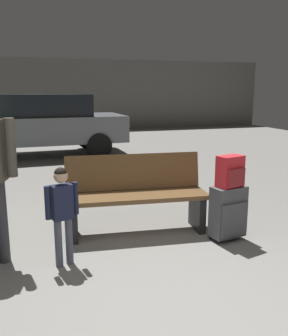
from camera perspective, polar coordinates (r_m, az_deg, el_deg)
The scene contains 7 objects.
ground_plane at distance 6.47m, azimuth -8.44°, elevation -3.08°, with size 18.00×18.00×0.10m, color gray.
garage_back_wall at distance 15.07m, azimuth -13.93°, elevation 10.89°, with size 18.00×0.12×2.80m, color slate.
bench at distance 4.26m, azimuth -1.23°, elevation -4.11°, with size 1.64×0.68×0.89m.
suitcase at distance 4.14m, azimuth 12.93°, elevation -6.67°, with size 0.41×0.29×0.60m.
backpack_bright at distance 4.02m, azimuth 13.24°, elevation -0.58°, with size 0.31×0.25×0.34m.
child at distance 3.48m, azimuth -12.60°, elevation -5.78°, with size 0.31×0.18×0.95m.
parked_car_far at distance 9.48m, azimuth -15.59°, elevation 6.68°, with size 4.16×1.91×1.51m.
Camera 1 is at (-0.92, -2.18, 1.63)m, focal length 39.37 mm.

